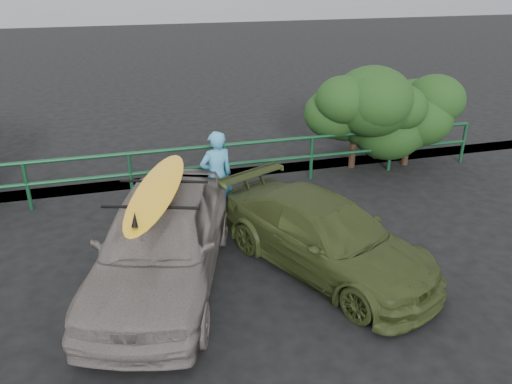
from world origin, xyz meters
TOP-DOWN VIEW (x-y plane):
  - ground at (0.00, 0.00)m, footprint 80.00×80.00m
  - ocean at (0.00, 60.00)m, footprint 200.00×200.00m
  - guardrail at (0.00, 5.00)m, footprint 14.00×0.08m
  - shrub_right at (5.00, 5.50)m, footprint 3.20×2.40m
  - sedan at (-0.67, 1.76)m, footprint 2.98×4.65m
  - olive_vehicle at (1.87, 1.48)m, footprint 3.11×4.25m
  - man at (0.55, 3.64)m, footprint 0.71×0.54m
  - roof_rack at (-0.67, 1.76)m, footprint 1.56×1.30m
  - surfboard at (-0.67, 1.76)m, footprint 1.44×2.90m

SIDE VIEW (x-z plane):
  - ground at x=0.00m, z-range 0.00..0.00m
  - ocean at x=0.00m, z-range 0.00..0.00m
  - guardrail at x=0.00m, z-range 0.00..1.04m
  - olive_vehicle at x=1.87m, z-range 0.00..1.14m
  - sedan at x=-0.67m, z-range 0.00..1.47m
  - man at x=0.55m, z-range 0.00..1.76m
  - shrub_right at x=5.00m, z-range 0.00..2.19m
  - roof_rack at x=-0.67m, z-range 1.47..1.52m
  - surfboard at x=-0.67m, z-range 1.52..1.60m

